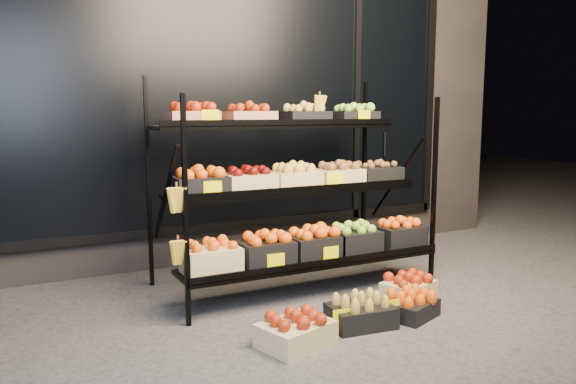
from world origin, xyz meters
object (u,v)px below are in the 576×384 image
floor_crate_midleft (361,312)px  floor_crate_midright (409,286)px  display_rack (296,189)px  floor_crate_left (296,330)px

floor_crate_midleft → floor_crate_midright: size_ratio=0.99×
display_rack → floor_crate_midleft: display_rack is taller
floor_crate_left → floor_crate_midright: floor_crate_left is taller
display_rack → floor_crate_midright: display_rack is taller
floor_crate_midleft → display_rack: bearing=95.1°
floor_crate_midright → floor_crate_left: bearing=179.9°
floor_crate_left → floor_crate_midleft: size_ratio=1.11×
display_rack → floor_crate_midleft: bearing=-91.5°
floor_crate_midleft → floor_crate_midright: (0.63, 0.29, -0.00)m
floor_crate_midleft → floor_crate_midright: 0.70m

